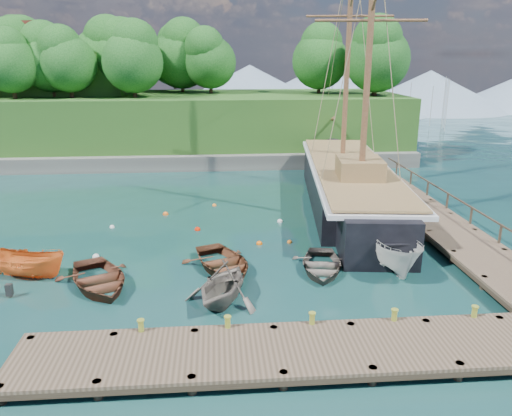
# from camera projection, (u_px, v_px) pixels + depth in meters

# --- Properties ---
(ground) EXTENTS (160.00, 160.00, 0.00)m
(ground) POSITION_uv_depth(u_px,v_px,m) (247.00, 279.00, 22.64)
(ground) COLOR #0F3631
(ground) RESTS_ON ground
(dock_near) EXTENTS (20.00, 3.20, 1.10)m
(dock_near) POSITION_uv_depth(u_px,v_px,m) (320.00, 350.00, 16.48)
(dock_near) COLOR #493A2A
(dock_near) RESTS_ON ground
(dock_east) EXTENTS (3.20, 24.00, 1.10)m
(dock_east) POSITION_uv_depth(u_px,v_px,m) (429.00, 216.00, 30.07)
(dock_east) COLOR #493A2A
(dock_east) RESTS_ON ground
(bollard_0) EXTENTS (0.26, 0.26, 0.45)m
(bollard_0) POSITION_uv_depth(u_px,v_px,m) (143.00, 346.00, 17.48)
(bollard_0) COLOR olive
(bollard_0) RESTS_ON ground
(bollard_1) EXTENTS (0.26, 0.26, 0.45)m
(bollard_1) POSITION_uv_depth(u_px,v_px,m) (228.00, 342.00, 17.71)
(bollard_1) COLOR olive
(bollard_1) RESTS_ON ground
(bollard_2) EXTENTS (0.26, 0.26, 0.45)m
(bollard_2) POSITION_uv_depth(u_px,v_px,m) (311.00, 339.00, 17.94)
(bollard_2) COLOR olive
(bollard_2) RESTS_ON ground
(bollard_3) EXTENTS (0.26, 0.26, 0.45)m
(bollard_3) POSITION_uv_depth(u_px,v_px,m) (393.00, 335.00, 18.18)
(bollard_3) COLOR olive
(bollard_3) RESTS_ON ground
(bollard_4) EXTENTS (0.26, 0.26, 0.45)m
(bollard_4) POSITION_uv_depth(u_px,v_px,m) (472.00, 331.00, 18.41)
(bollard_4) COLOR olive
(bollard_4) RESTS_ON ground
(rowboat_0) EXTENTS (4.89, 5.52, 0.95)m
(rowboat_0) POSITION_uv_depth(u_px,v_px,m) (99.00, 287.00, 21.96)
(rowboat_0) COLOR #572F1F
(rowboat_0) RESTS_ON ground
(rowboat_1) EXTENTS (4.37, 4.62, 1.92)m
(rowboat_1) POSITION_uv_depth(u_px,v_px,m) (223.00, 302.00, 20.57)
(rowboat_1) COLOR #6E655B
(rowboat_1) RESTS_ON ground
(rowboat_2) EXTENTS (4.60, 5.33, 0.93)m
(rowboat_2) POSITION_uv_depth(u_px,v_px,m) (223.00, 269.00, 23.71)
(rowboat_2) COLOR #58311D
(rowboat_2) RESTS_ON ground
(rowboat_3) EXTENTS (3.47, 4.38, 0.82)m
(rowboat_3) POSITION_uv_depth(u_px,v_px,m) (321.00, 271.00, 23.56)
(rowboat_3) COLOR #625950
(rowboat_3) RESTS_ON ground
(motorboat_orange) EXTENTS (4.05, 2.46, 1.47)m
(motorboat_orange) POSITION_uv_depth(u_px,v_px,m) (30.00, 277.00, 22.90)
(motorboat_orange) COLOR orange
(motorboat_orange) RESTS_ON ground
(cabin_boat_white) EXTENTS (2.17, 5.42, 2.07)m
(cabin_boat_white) POSITION_uv_depth(u_px,v_px,m) (391.00, 267.00, 24.01)
(cabin_boat_white) COLOR beige
(cabin_boat_white) RESTS_ON ground
(schooner) EXTENTS (7.58, 28.38, 20.97)m
(schooner) POSITION_uv_depth(u_px,v_px,m) (350.00, 188.00, 33.58)
(schooner) COLOR black
(schooner) RESTS_ON ground
(mooring_buoy_0) EXTENTS (0.35, 0.35, 0.35)m
(mooring_buoy_0) POSITION_uv_depth(u_px,v_px,m) (96.00, 257.00, 25.11)
(mooring_buoy_0) COLOR silver
(mooring_buoy_0) RESTS_ON ground
(mooring_buoy_1) EXTENTS (0.35, 0.35, 0.35)m
(mooring_buoy_1) POSITION_uv_depth(u_px,v_px,m) (197.00, 230.00, 29.00)
(mooring_buoy_1) COLOR red
(mooring_buoy_1) RESTS_ON ground
(mooring_buoy_2) EXTENTS (0.33, 0.33, 0.33)m
(mooring_buoy_2) POSITION_uv_depth(u_px,v_px,m) (259.00, 244.00, 26.85)
(mooring_buoy_2) COLOR #EB5D09
(mooring_buoy_2) RESTS_ON ground
(mooring_buoy_3) EXTENTS (0.35, 0.35, 0.35)m
(mooring_buoy_3) POSITION_uv_depth(u_px,v_px,m) (280.00, 222.00, 30.39)
(mooring_buoy_3) COLOR silver
(mooring_buoy_3) RESTS_ON ground
(mooring_buoy_4) EXTENTS (0.36, 0.36, 0.36)m
(mooring_buoy_4) POSITION_uv_depth(u_px,v_px,m) (166.00, 215.00, 31.78)
(mooring_buoy_4) COLOR orange
(mooring_buoy_4) RESTS_ON ground
(mooring_buoy_5) EXTENTS (0.28, 0.28, 0.28)m
(mooring_buoy_5) POSITION_uv_depth(u_px,v_px,m) (214.00, 206.00, 33.64)
(mooring_buoy_5) COLOR orange
(mooring_buoy_5) RESTS_ON ground
(mooring_buoy_6) EXTENTS (0.29, 0.29, 0.29)m
(mooring_buoy_6) POSITION_uv_depth(u_px,v_px,m) (112.00, 228.00, 29.41)
(mooring_buoy_6) COLOR white
(mooring_buoy_6) RESTS_ON ground
(mooring_buoy_7) EXTENTS (0.28, 0.28, 0.28)m
(mooring_buoy_7) POSITION_uv_depth(u_px,v_px,m) (290.00, 243.00, 27.06)
(mooring_buoy_7) COLOR orange
(mooring_buoy_7) RESTS_ON ground
(headland) EXTENTS (51.00, 19.31, 12.90)m
(headland) POSITION_uv_depth(u_px,v_px,m) (98.00, 99.00, 49.87)
(headland) COLOR #474744
(headland) RESTS_ON ground
(distant_ridge) EXTENTS (117.00, 40.00, 10.00)m
(distant_ridge) POSITION_uv_depth(u_px,v_px,m) (246.00, 86.00, 88.35)
(distant_ridge) COLOR #728CA5
(distant_ridge) RESTS_ON ground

